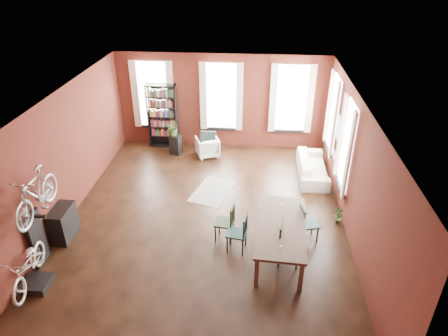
# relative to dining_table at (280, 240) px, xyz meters

# --- Properties ---
(room) EXTENTS (9.00, 9.04, 3.22)m
(room) POSITION_rel_dining_table_xyz_m (-1.59, 1.67, 1.74)
(room) COLOR black
(room) RESTS_ON ground
(dining_table) EXTENTS (1.19, 2.38, 0.79)m
(dining_table) POSITION_rel_dining_table_xyz_m (0.00, 0.00, 0.00)
(dining_table) COLOR #4B392D
(dining_table) RESTS_ON ground
(dining_chair_a) EXTENTS (0.50, 0.50, 0.95)m
(dining_chair_a) POSITION_rel_dining_table_xyz_m (-0.98, 0.06, 0.08)
(dining_chair_a) COLOR #193737
(dining_chair_a) RESTS_ON ground
(dining_chair_b) EXTENTS (0.50, 0.50, 0.95)m
(dining_chair_b) POSITION_rel_dining_table_xyz_m (-1.29, 0.42, 0.08)
(dining_chair_b) COLOR black
(dining_chair_b) RESTS_ON ground
(dining_chair_c) EXTENTS (0.54, 0.54, 1.03)m
(dining_chair_c) POSITION_rel_dining_table_xyz_m (0.19, -0.29, 0.12)
(dining_chair_c) COLOR black
(dining_chair_c) RESTS_ON ground
(dining_chair_d) EXTENTS (0.52, 0.52, 0.93)m
(dining_chair_d) POSITION_rel_dining_table_xyz_m (0.68, 0.57, 0.07)
(dining_chair_d) COLOR #1A393B
(dining_chair_d) RESTS_ON ground
(bookshelf) EXTENTS (1.00, 0.32, 2.20)m
(bookshelf) POSITION_rel_dining_table_xyz_m (-3.84, 5.35, 0.70)
(bookshelf) COLOR black
(bookshelf) RESTS_ON ground
(white_armchair) EXTENTS (0.88, 0.86, 0.72)m
(white_armchair) POSITION_rel_dining_table_xyz_m (-2.23, 4.70, -0.04)
(white_armchair) COLOR silver
(white_armchair) RESTS_ON ground
(cream_sofa) EXTENTS (0.61, 2.08, 0.81)m
(cream_sofa) POSITION_rel_dining_table_xyz_m (1.11, 3.65, 0.01)
(cream_sofa) COLOR beige
(cream_sofa) RESTS_ON ground
(striped_rug) EXTENTS (1.32, 1.71, 0.01)m
(striped_rug) POSITION_rel_dining_table_xyz_m (-1.82, 2.49, -0.39)
(striped_rug) COLOR black
(striped_rug) RESTS_ON ground
(bike_trainer) EXTENTS (0.56, 0.56, 0.16)m
(bike_trainer) POSITION_rel_dining_table_xyz_m (-5.01, -1.47, -0.32)
(bike_trainer) COLOR black
(bike_trainer) RESTS_ON ground
(bike_wall_rack) EXTENTS (0.16, 0.60, 1.30)m
(bike_wall_rack) POSITION_rel_dining_table_xyz_m (-5.24, -0.75, 0.25)
(bike_wall_rack) COLOR black
(bike_wall_rack) RESTS_ON ground
(console_table) EXTENTS (0.40, 0.80, 0.80)m
(console_table) POSITION_rel_dining_table_xyz_m (-5.12, 0.15, 0.00)
(console_table) COLOR black
(console_table) RESTS_ON ground
(plant_stand) EXTENTS (0.40, 0.40, 0.67)m
(plant_stand) POSITION_rel_dining_table_xyz_m (-3.32, 4.76, -0.06)
(plant_stand) COLOR black
(plant_stand) RESTS_ON ground
(plant_by_sofa) EXTENTS (0.50, 0.64, 0.25)m
(plant_by_sofa) POSITION_rel_dining_table_xyz_m (0.85, 4.62, -0.27)
(plant_by_sofa) COLOR #285923
(plant_by_sofa) RESTS_ON ground
(plant_small) EXTENTS (0.39, 0.52, 0.17)m
(plant_small) POSITION_rel_dining_table_xyz_m (1.50, 1.27, -0.31)
(plant_small) COLOR #305B24
(plant_small) RESTS_ON ground
(bicycle_floor) EXTENTS (0.68, 0.92, 1.60)m
(bicycle_floor) POSITION_rel_dining_table_xyz_m (-5.04, -1.50, 0.56)
(bicycle_floor) COLOR beige
(bicycle_floor) RESTS_ON bike_trainer
(bicycle_hung) EXTENTS (0.47, 1.00, 1.66)m
(bicycle_hung) POSITION_rel_dining_table_xyz_m (-4.99, -0.75, 1.74)
(bicycle_hung) COLOR #A5A8AD
(bicycle_hung) RESTS_ON bike_wall_rack
(plant_on_stand) EXTENTS (0.63, 0.66, 0.42)m
(plant_on_stand) POSITION_rel_dining_table_xyz_m (-3.36, 4.78, 0.48)
(plant_on_stand) COLOR #315421
(plant_on_stand) RESTS_ON plant_stand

